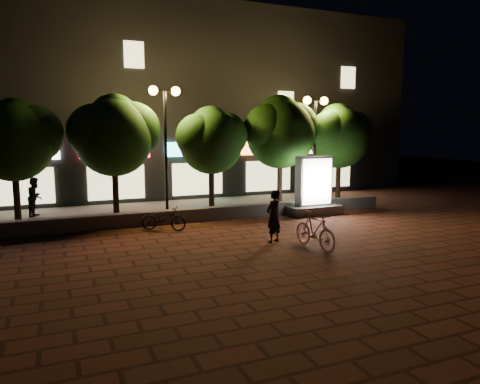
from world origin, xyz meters
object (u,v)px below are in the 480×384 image
rider (274,216)px  tree_right (281,130)px  scooter_pink (315,230)px  pedestrian (35,197)px  tree_left (115,133)px  ad_kiosk (313,191)px  tree_far_right (340,134)px  street_lamp_right (315,122)px  scooter_parked (164,219)px  tree_far_left (14,137)px  tree_mid (212,138)px  street_lamp_left (165,118)px

rider → tree_right: bearing=-145.6°
scooter_pink → pedestrian: bearing=126.7°
tree_left → pedestrian: size_ratio=3.08×
tree_right → ad_kiosk: (0.49, -2.05, -2.57)m
tree_far_right → pedestrian: tree_far_right is taller
ad_kiosk → pedestrian: bearing=161.4°
scooter_pink → rider: rider is taller
street_lamp_right → rider: 7.89m
scooter_parked → pedestrian: size_ratio=1.03×
tree_far_left → tree_mid: 7.50m
tree_far_left → pedestrian: 2.93m
tree_far_right → scooter_parked: (-9.27, -2.65, -2.94)m
tree_mid → street_lamp_left: street_lamp_left is taller
tree_far_right → pedestrian: (-13.50, 1.58, -2.49)m
tree_right → street_lamp_left: bearing=-177.2°
tree_left → rider: size_ratio=2.92×
tree_right → tree_far_right: (3.20, -0.00, -0.20)m
tree_left → tree_mid: tree_left is taller
scooter_parked → pedestrian: 6.00m
tree_far_right → rider: (-6.44, -5.66, -2.53)m
scooter_parked → ad_kiosk: bearing=-51.8°
tree_left → rider: bearing=-54.4°
tree_left → street_lamp_right: (8.95, -0.26, 0.45)m
tree_far_right → street_lamp_right: bearing=-170.4°
ad_kiosk → scooter_parked: ad_kiosk is taller
scooter_pink → pedestrian: (-7.85, 8.40, 0.32)m
tree_far_right → ad_kiosk: tree_far_right is taller
tree_mid → street_lamp_right: 5.00m
street_lamp_right → ad_kiosk: street_lamp_right is taller
tree_left → street_lamp_left: 2.05m
street_lamp_left → scooter_pink: (2.91, -6.55, -3.47)m
tree_right → scooter_pink: size_ratio=2.74×
scooter_parked → tree_far_left: bearing=93.7°
street_lamp_right → tree_left: bearing=178.3°
tree_right → scooter_parked: size_ratio=3.11×
ad_kiosk → scooter_pink: size_ratio=1.33×
tree_right → street_lamp_right: (1.64, -0.26, 0.33)m
tree_right → street_lamp_left: street_lamp_left is taller
rider → scooter_parked: size_ratio=1.03×
scooter_pink → scooter_parked: bearing=124.7°
scooter_pink → street_lamp_right: bearing=51.6°
ad_kiosk → scooter_parked: (-6.56, -0.60, -0.56)m
tree_left → tree_mid: bearing=-0.0°
tree_mid → tree_left: bearing=180.0°
pedestrian → ad_kiosk: bearing=-89.7°
ad_kiosk → rider: (-3.74, -3.61, -0.15)m
tree_far_right → ad_kiosk: 4.14m
tree_mid → tree_right: bearing=0.0°
ad_kiosk → rider: 5.20m
tree_right → ad_kiosk: tree_right is taller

